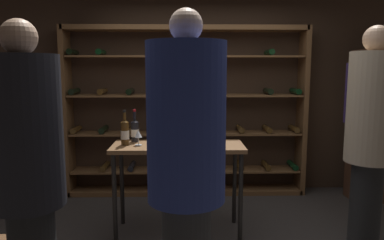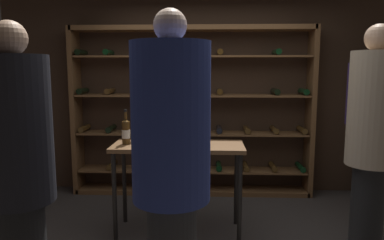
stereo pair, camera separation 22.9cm
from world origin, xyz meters
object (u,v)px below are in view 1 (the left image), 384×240
wine_bottle_gold_foil (125,132)px  wine_rack (185,113)px  wine_bottle_amber_reserve (135,130)px  person_host_in_suit (370,133)px  tasting_table (178,156)px  wine_glass_stemmed_center (138,135)px  person_guest_plum_blouse (27,167)px  person_guest_khaki (186,161)px  display_cabinet (371,126)px  wine_bottle_green_slim (180,132)px

wine_bottle_gold_foil → wine_rack: bearing=62.9°
wine_bottle_amber_reserve → wine_bottle_gold_foil: (-0.08, -0.16, 0.01)m
person_host_in_suit → wine_rack: bearing=-1.4°
tasting_table → wine_glass_stemmed_center: (-0.39, -0.02, 0.22)m
person_host_in_suit → person_guest_plum_blouse: 2.67m
person_guest_plum_blouse → wine_glass_stemmed_center: 1.46m
tasting_table → person_guest_plum_blouse: (-0.88, -1.39, 0.27)m
person_guest_khaki → wine_rack: bearing=-54.0°
person_guest_plum_blouse → display_cabinet: person_guest_plum_blouse is taller
person_guest_khaki → wine_bottle_gold_foil: person_guest_khaki is taller
wine_glass_stemmed_center → tasting_table: bearing=2.9°
person_host_in_suit → wine_bottle_green_slim: 1.71m
person_guest_plum_blouse → person_host_in_suit: bearing=-175.9°
wine_bottle_green_slim → wine_glass_stemmed_center: size_ratio=2.29×
tasting_table → person_guest_khaki: size_ratio=0.65×
wine_rack → wine_bottle_amber_reserve: 1.15m
person_guest_khaki → wine_bottle_gold_foil: bearing=-30.9°
person_guest_khaki → wine_glass_stemmed_center: bearing=-35.4°
display_cabinet → wine_bottle_amber_reserve: size_ratio=5.63×
person_host_in_suit → wine_bottle_amber_reserve: 2.20m
wine_rack → tasting_table: bearing=-94.0°
wine_rack → wine_glass_stemmed_center: bearing=-111.4°
wine_bottle_green_slim → wine_glass_stemmed_center: bearing=-179.2°
wine_rack → person_guest_khaki: bearing=-90.2°
wine_rack → wine_bottle_amber_reserve: wine_rack is taller
display_cabinet → wine_bottle_gold_foil: size_ratio=5.45×
wine_bottle_green_slim → wine_rack: bearing=87.0°
wine_glass_stemmed_center → wine_rack: bearing=68.6°
person_host_in_suit → display_cabinet: person_host_in_suit is taller
tasting_table → wine_bottle_green_slim: bearing=-35.6°
person_host_in_suit → person_guest_khaki: size_ratio=1.01×
tasting_table → display_cabinet: bearing=20.1°
tasting_table → wine_bottle_gold_foil: wine_bottle_gold_foil is taller
wine_glass_stemmed_center → person_guest_khaki: bearing=-71.6°
display_cabinet → wine_bottle_gold_foil: display_cabinet is taller
tasting_table → wine_glass_stemmed_center: 0.44m
person_guest_khaki → wine_bottle_amber_reserve: bearing=-35.5°
display_cabinet → wine_bottle_amber_reserve: 2.93m
person_host_in_suit → wine_bottle_gold_foil: (-2.17, 0.53, -0.08)m
wine_bottle_gold_foil → wine_glass_stemmed_center: size_ratio=2.30×
wine_bottle_green_slim → wine_bottle_amber_reserve: wine_bottle_green_slim is taller
wine_glass_stemmed_center → wine_bottle_green_slim: bearing=0.8°
person_host_in_suit → wine_bottle_green_slim: person_host_in_suit is taller
wine_rack → wine_glass_stemmed_center: size_ratio=20.78×
wine_bottle_green_slim → wine_bottle_amber_reserve: size_ratio=1.03×
tasting_table → wine_bottle_green_slim: 0.24m
wine_rack → wine_bottle_gold_foil: bearing=-117.1°
person_host_in_suit → wine_bottle_green_slim: bearing=28.5°
wine_rack → wine_bottle_gold_foil: (-0.60, -1.18, -0.04)m
wine_rack → wine_bottle_gold_foil: size_ratio=9.05×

